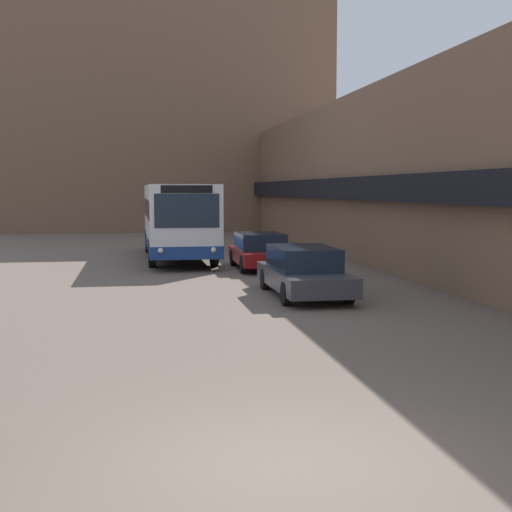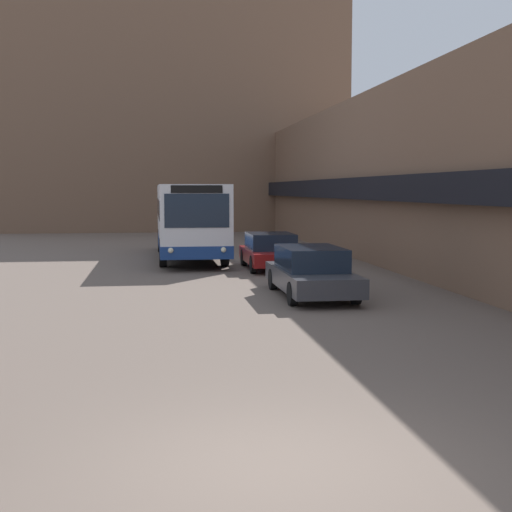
{
  "view_description": "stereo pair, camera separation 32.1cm",
  "coord_description": "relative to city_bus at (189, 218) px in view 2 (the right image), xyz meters",
  "views": [
    {
      "loc": [
        -1.52,
        -7.36,
        3.0
      ],
      "look_at": [
        0.54,
        4.62,
        1.87
      ],
      "focal_mm": 50.0,
      "sensor_mm": 36.0,
      "label": 1
    },
    {
      "loc": [
        -1.21,
        -7.41,
        3.0
      ],
      "look_at": [
        0.54,
        4.62,
        1.87
      ],
      "focal_mm": 50.0,
      "sensor_mm": 36.0,
      "label": 2
    }
  ],
  "objects": [
    {
      "name": "building_backdrop_far",
      "position": [
        -0.37,
        23.16,
        7.95
      ],
      "size": [
        26.0,
        8.0,
        19.39
      ],
      "color": "brown",
      "rests_on": "ground_plane"
    },
    {
      "name": "parked_car_front",
      "position": [
        2.83,
        -11.66,
        -1.05
      ],
      "size": [
        1.89,
        4.9,
        1.39
      ],
      "color": "#38383D",
      "rests_on": "ground_plane"
    },
    {
      "name": "parked_car_back",
      "position": [
        2.83,
        -4.65,
        -1.06
      ],
      "size": [
        1.92,
        4.32,
        1.36
      ],
      "color": "maroon",
      "rests_on": "ground_plane"
    },
    {
      "name": "city_bus",
      "position": [
        0.0,
        0.0,
        0.0
      ],
      "size": [
        2.69,
        11.11,
        3.2
      ],
      "color": "silver",
      "rests_on": "ground_plane"
    },
    {
      "name": "building_row_right",
      "position": [
        9.59,
        0.24,
        1.76
      ],
      "size": [
        5.5,
        60.0,
        7.03
      ],
      "color": "brown",
      "rests_on": "ground_plane"
    },
    {
      "name": "ground_plane",
      "position": [
        -0.37,
        -23.76,
        -1.75
      ],
      "size": [
        160.0,
        160.0,
        0.0
      ],
      "primitive_type": "plane",
      "color": "#66564C"
    }
  ]
}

